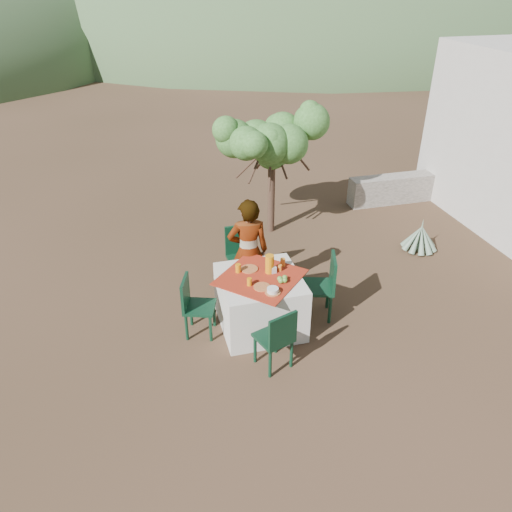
# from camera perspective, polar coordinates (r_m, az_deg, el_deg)

# --- Properties ---
(ground) EXTENTS (160.00, 160.00, 0.00)m
(ground) POSITION_cam_1_polar(r_m,az_deg,el_deg) (6.66, 4.48, -8.41)
(ground) COLOR #382919
(ground) RESTS_ON ground
(table) EXTENTS (1.30, 1.30, 0.76)m
(table) POSITION_cam_1_polar(r_m,az_deg,el_deg) (6.49, 0.48, -5.23)
(table) COLOR white
(table) RESTS_ON ground
(chair_far) EXTENTS (0.44, 0.44, 0.93)m
(chair_far) POSITION_cam_1_polar(r_m,az_deg,el_deg) (7.27, -1.66, 0.24)
(chair_far) COLOR black
(chair_far) RESTS_ON ground
(chair_near) EXTENTS (0.49, 0.49, 0.83)m
(chair_near) POSITION_cam_1_polar(r_m,az_deg,el_deg) (5.81, 2.43, -9.27)
(chair_near) COLOR black
(chair_near) RESTS_ON ground
(chair_left) EXTENTS (0.48, 0.48, 0.82)m
(chair_left) POSITION_cam_1_polar(r_m,az_deg,el_deg) (6.37, -7.11, -5.44)
(chair_left) COLOR black
(chair_left) RESTS_ON ground
(chair_right) EXTENTS (0.53, 0.53, 0.91)m
(chair_right) POSITION_cam_1_polar(r_m,az_deg,el_deg) (6.67, 7.72, -3.16)
(chair_right) COLOR black
(chair_right) RESTS_ON ground
(person) EXTENTS (0.60, 0.43, 1.55)m
(person) POSITION_cam_1_polar(r_m,az_deg,el_deg) (6.80, -0.90, 0.51)
(person) COLOR #8C6651
(person) RESTS_ON ground
(shrub_tree) EXTENTS (1.67, 1.64, 1.97)m
(shrub_tree) POSITION_cam_1_polar(r_m,az_deg,el_deg) (8.51, 2.14, 12.51)
(shrub_tree) COLOR #463123
(shrub_tree) RESTS_ON ground
(agave) EXTENTS (0.60, 0.58, 0.63)m
(agave) POSITION_cam_1_polar(r_m,az_deg,el_deg) (8.76, 18.24, 1.96)
(agave) COLOR slate
(agave) RESTS_ON ground
(stone_wall) EXTENTS (2.60, 0.35, 0.55)m
(stone_wall) POSITION_cam_1_polar(r_m,az_deg,el_deg) (10.62, 17.26, 7.53)
(stone_wall) COLOR gray
(stone_wall) RESTS_ON ground
(hill_near_right) EXTENTS (48.00, 48.00, 20.00)m
(hill_near_right) POSITION_cam_1_polar(r_m,az_deg,el_deg) (43.34, 4.23, 24.80)
(hill_near_right) COLOR #38542F
(hill_near_right) RESTS_ON ground
(hill_far_center) EXTENTS (60.00, 60.00, 24.00)m
(hill_far_center) POSITION_cam_1_polar(r_m,az_deg,el_deg) (57.06, -18.76, 24.80)
(hill_far_center) COLOR gray
(hill_far_center) RESTS_ON ground
(hill_far_right) EXTENTS (36.00, 36.00, 14.00)m
(hill_far_right) POSITION_cam_1_polar(r_m,az_deg,el_deg) (59.11, 17.19, 25.17)
(hill_far_right) COLOR gray
(hill_far_right) RESTS_ON ground
(plate_far) EXTENTS (0.22, 0.22, 0.01)m
(plate_far) POSITION_cam_1_polar(r_m,az_deg,el_deg) (6.42, -0.76, -1.49)
(plate_far) COLOR #925927
(plate_far) RESTS_ON table
(plate_near) EXTENTS (0.21, 0.21, 0.01)m
(plate_near) POSITION_cam_1_polar(r_m,az_deg,el_deg) (6.08, 0.69, -3.56)
(plate_near) COLOR #925927
(plate_near) RESTS_ON table
(glass_far) EXTENTS (0.07, 0.07, 0.11)m
(glass_far) POSITION_cam_1_polar(r_m,az_deg,el_deg) (6.35, -2.06, -1.41)
(glass_far) COLOR orange
(glass_far) RESTS_ON table
(glass_near) EXTENTS (0.06, 0.06, 0.10)m
(glass_near) POSITION_cam_1_polar(r_m,az_deg,el_deg) (6.09, -0.76, -2.97)
(glass_near) COLOR orange
(glass_near) RESTS_ON table
(juice_pitcher) EXTENTS (0.11, 0.11, 0.25)m
(juice_pitcher) POSITION_cam_1_polar(r_m,az_deg,el_deg) (6.31, 1.56, -0.92)
(juice_pitcher) COLOR orange
(juice_pitcher) RESTS_ON table
(bowl_plate) EXTENTS (0.19, 0.19, 0.01)m
(bowl_plate) POSITION_cam_1_polar(r_m,az_deg,el_deg) (5.99, 1.92, -4.16)
(bowl_plate) COLOR #925927
(bowl_plate) RESTS_ON table
(white_bowl) EXTENTS (0.14, 0.14, 0.05)m
(white_bowl) POSITION_cam_1_polar(r_m,az_deg,el_deg) (5.97, 1.93, -3.91)
(white_bowl) COLOR silver
(white_bowl) RESTS_ON bowl_plate
(jar_left) EXTENTS (0.05, 0.05, 0.08)m
(jar_left) POSITION_cam_1_polar(r_m,az_deg,el_deg) (6.39, 2.76, -1.36)
(jar_left) COLOR orange
(jar_left) RESTS_ON table
(jar_right) EXTENTS (0.07, 0.07, 0.11)m
(jar_right) POSITION_cam_1_polar(r_m,az_deg,el_deg) (6.49, 3.08, -0.71)
(jar_right) COLOR orange
(jar_right) RESTS_ON table
(napkin_holder) EXTENTS (0.07, 0.05, 0.09)m
(napkin_holder) POSITION_cam_1_polar(r_m,az_deg,el_deg) (6.33, 2.04, -1.62)
(napkin_holder) COLOR silver
(napkin_holder) RESTS_ON table
(fruit_cluster) EXTENTS (0.14, 0.13, 0.07)m
(fruit_cluster) POSITION_cam_1_polar(r_m,az_deg,el_deg) (6.18, 3.05, -2.68)
(fruit_cluster) COLOR #5B9235
(fruit_cluster) RESTS_ON table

